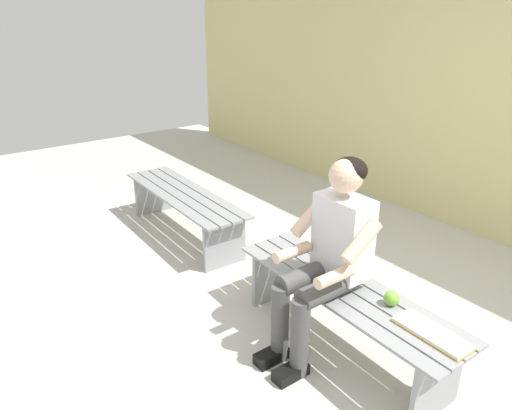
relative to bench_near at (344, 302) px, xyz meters
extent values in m
cube|color=beige|center=(1.01, 1.00, -0.35)|extent=(10.00, 7.00, 0.04)
cube|color=#D1C684|center=(0.50, -2.36, 1.22)|extent=(9.50, 0.24, 3.11)
cube|color=gray|center=(0.00, -0.17, 0.10)|extent=(1.62, 0.14, 0.02)
cube|color=gray|center=(0.00, -0.06, 0.10)|extent=(1.62, 0.14, 0.02)
cube|color=gray|center=(0.00, 0.06, 0.10)|extent=(1.62, 0.14, 0.02)
cube|color=gray|center=(0.00, 0.17, 0.10)|extent=(1.62, 0.14, 0.02)
cube|color=gray|center=(-0.69, 0.02, -0.12)|extent=(0.04, 0.40, 0.42)
cube|color=gray|center=(0.69, -0.02, -0.12)|extent=(0.04, 0.40, 0.42)
cube|color=gray|center=(2.02, -0.17, 0.10)|extent=(1.65, 0.14, 0.02)
cube|color=gray|center=(2.02, -0.06, 0.10)|extent=(1.65, 0.14, 0.02)
cube|color=gray|center=(2.02, 0.06, 0.10)|extent=(1.65, 0.14, 0.02)
cube|color=gray|center=(2.03, 0.17, 0.10)|extent=(1.65, 0.14, 0.02)
cube|color=gray|center=(1.32, 0.02, -0.12)|extent=(0.04, 0.40, 0.42)
cube|color=gray|center=(2.73, -0.02, -0.12)|extent=(0.04, 0.40, 0.42)
cube|color=silver|center=(0.07, -0.02, 0.43)|extent=(0.34, 0.20, 0.50)
sphere|color=beige|center=(0.07, -0.01, 0.81)|extent=(0.20, 0.20, 0.20)
ellipsoid|color=black|center=(0.07, -0.04, 0.84)|extent=(0.20, 0.19, 0.15)
cylinder|color=#4C4C4C|center=(-0.02, 0.18, 0.18)|extent=(0.13, 0.40, 0.13)
cylinder|color=#4C4C4C|center=(0.16, 0.18, 0.18)|extent=(0.13, 0.40, 0.13)
cylinder|color=#4C4C4C|center=(-0.02, 0.38, -0.08)|extent=(0.11, 0.11, 0.51)
cube|color=black|center=(-0.02, 0.44, -0.30)|extent=(0.10, 0.22, 0.07)
cylinder|color=#4C4C4C|center=(0.16, 0.38, -0.08)|extent=(0.11, 0.11, 0.51)
cube|color=black|center=(0.16, 0.44, -0.30)|extent=(0.10, 0.22, 0.07)
cylinder|color=beige|center=(-0.14, 0.06, 0.50)|extent=(0.08, 0.28, 0.23)
cylinder|color=beige|center=(-0.11, 0.22, 0.32)|extent=(0.07, 0.26, 0.07)
cylinder|color=beige|center=(0.28, 0.06, 0.50)|extent=(0.08, 0.28, 0.23)
cylinder|color=beige|center=(0.25, 0.22, 0.32)|extent=(0.07, 0.26, 0.07)
sphere|color=#72B738|center=(-0.29, -0.08, 0.15)|extent=(0.09, 0.09, 0.09)
cube|color=white|center=(-0.69, -0.02, 0.12)|extent=(0.20, 0.15, 0.02)
cube|color=white|center=(-0.49, -0.03, 0.12)|extent=(0.20, 0.15, 0.02)
cube|color=#BF8C1E|center=(-0.59, -0.02, 0.11)|extent=(0.42, 0.17, 0.01)
camera|label=1|loc=(-1.71, 1.95, 1.70)|focal=34.00mm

